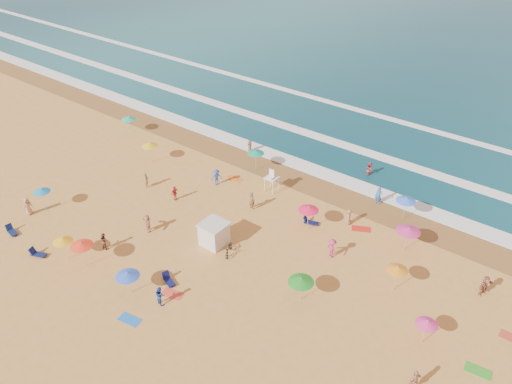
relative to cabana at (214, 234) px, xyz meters
The scene contains 12 objects.
ground 2.57m from the cabana, 21.81° to the left, with size 220.00×220.00×0.00m, color gold.
ocean 84.92m from the cabana, 88.51° to the left, with size 220.00×140.00×0.18m, color #0C4756.
wet_sand 13.60m from the cabana, 80.66° to the left, with size 220.00×220.00×0.00m, color olive.
surf_foam 22.33m from the cabana, 84.34° to the left, with size 200.00×18.70×0.05m.
cabana is the anchor object (origin of this frame).
cabana_roof 1.06m from the cabana, ahead, with size 2.20×2.20×0.12m, color silver.
bicycle 1.99m from the cabana, ahead, with size 0.67×1.91×1.01m, color black.
lifeguard_stand 9.90m from the cabana, 95.63° to the left, with size 1.20×1.20×2.10m, color white, non-canonical shape.
beach_umbrellas 6.14m from the cabana, 17.46° to the left, with size 55.80×24.16×0.78m.
loungers 6.93m from the cabana, 29.16° to the right, with size 43.71×18.81×0.34m.
towels 3.43m from the cabana, 42.01° to the right, with size 51.23×24.03×0.03m.
beachgoers 6.66m from the cabana, 51.99° to the left, with size 41.83×27.40×2.08m.
Camera 1 is at (21.35, -25.68, 27.79)m, focal length 35.00 mm.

